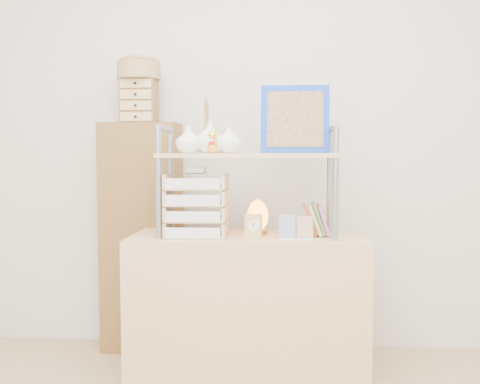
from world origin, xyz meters
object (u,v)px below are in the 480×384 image
at_px(salt_lamp, 258,217).
at_px(desk, 248,307).
at_px(letter_tray, 196,209).
at_px(cabinet, 142,237).

bearing_deg(salt_lamp, desk, -139.84).
relative_size(letter_tray, salt_lamp, 1.95).
distance_m(cabinet, letter_tray, 0.62).
height_order(cabinet, salt_lamp, cabinet).
bearing_deg(cabinet, salt_lamp, -21.52).
distance_m(desk, salt_lamp, 0.47).
height_order(cabinet, letter_tray, cabinet).
xyz_separation_m(letter_tray, salt_lamp, (0.31, 0.09, -0.05)).
relative_size(desk, cabinet, 0.89).
relative_size(cabinet, letter_tray, 3.81).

